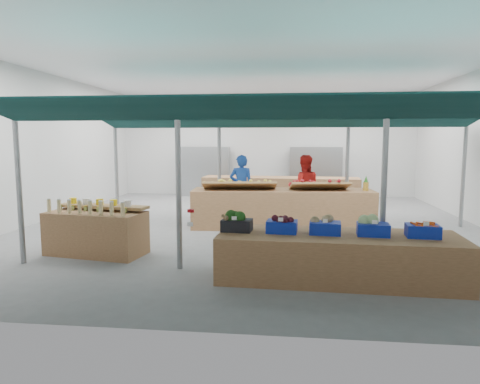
{
  "coord_description": "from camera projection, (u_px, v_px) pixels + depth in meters",
  "views": [
    {
      "loc": [
        0.91,
        -11.29,
        2.28
      ],
      "look_at": [
        -0.18,
        -1.6,
        1.1
      ],
      "focal_mm": 32.0,
      "sensor_mm": 36.0,
      "label": 1
    }
  ],
  "objects": [
    {
      "name": "vendor_left",
      "position": [
        241.0,
        187.0,
        12.39
      ],
      "size": [
        0.71,
        0.49,
        1.88
      ],
      "primitive_type": "imported",
      "rotation": [
        0.0,
        0.0,
        3.2
      ],
      "color": "#173F98",
      "rests_on": "floor"
    },
    {
      "name": "apple_heap_red",
      "position": [
        320.0,
        184.0,
        10.98
      ],
      "size": [
        1.57,
        0.87,
        0.27
      ],
      "rotation": [
        0.0,
        0.0,
        0.12
      ],
      "color": "#997247",
      "rests_on": "fruit_counter"
    },
    {
      "name": "pineapple",
      "position": [
        366.0,
        184.0,
        10.92
      ],
      "size": [
        0.14,
        0.14,
        0.39
      ],
      "rotation": [
        0.0,
        0.0,
        0.12
      ],
      "color": "#8C6019",
      "rests_on": "fruit_counter"
    },
    {
      "name": "apple_heap_yellow",
      "position": [
        240.0,
        184.0,
        11.09
      ],
      "size": [
        1.97,
        0.92,
        0.27
      ],
      "rotation": [
        0.0,
        0.0,
        0.12
      ],
      "color": "#997247",
      "rests_on": "fruit_counter"
    },
    {
      "name": "crate_cabbage",
      "position": [
        373.0,
        226.0,
        6.87
      ],
      "size": [
        0.53,
        0.42,
        0.35
      ],
      "rotation": [
        0.0,
        0.0,
        -0.09
      ],
      "color": "#0E249E",
      "rests_on": "veg_counter"
    },
    {
      "name": "veg_counter",
      "position": [
        338.0,
        257.0,
        7.02
      ],
      "size": [
        3.96,
        1.47,
        0.76
      ],
      "primitive_type": "cube",
      "rotation": [
        0.0,
        0.0,
        -0.04
      ],
      "color": "brown",
      "rests_on": "floor"
    },
    {
      "name": "hall",
      "position": [
        258.0,
        128.0,
        12.62
      ],
      "size": [
        13.0,
        13.0,
        13.0
      ],
      "color": "silver",
      "rests_on": "ground"
    },
    {
      "name": "floor",
      "position": [
        253.0,
        226.0,
        11.52
      ],
      "size": [
        13.0,
        13.0,
        0.0
      ],
      "primitive_type": "plane",
      "color": "slate",
      "rests_on": "ground"
    },
    {
      "name": "bottle_shelf",
      "position": [
        97.0,
        231.0,
        8.61
      ],
      "size": [
        2.06,
        1.44,
        1.14
      ],
      "rotation": [
        0.0,
        0.0,
        -0.17
      ],
      "color": "brown",
      "rests_on": "floor"
    },
    {
      "name": "sparrow",
      "position": [
        225.0,
        218.0,
        7.1
      ],
      "size": [
        0.12,
        0.09,
        0.11
      ],
      "rotation": [
        0.0,
        0.0,
        -0.09
      ],
      "color": "brown",
      "rests_on": "crate_broccoli"
    },
    {
      "name": "back_shelving_left",
      "position": [
        205.0,
        172.0,
        17.59
      ],
      "size": [
        2.0,
        0.5,
        2.0
      ],
      "primitive_type": "cube",
      "color": "#B23F33",
      "rests_on": "floor"
    },
    {
      "name": "pole_grid",
      "position": [
        281.0,
        162.0,
        9.49
      ],
      "size": [
        10.0,
        4.6,
        3.0
      ],
      "color": "gray",
      "rests_on": "floor"
    },
    {
      "name": "vendor_right",
      "position": [
        304.0,
        188.0,
        12.19
      ],
      "size": [
        0.95,
        0.76,
        1.88
      ],
      "primitive_type": "imported",
      "rotation": [
        0.0,
        0.0,
        3.2
      ],
      "color": "red",
      "rests_on": "floor"
    },
    {
      "name": "crate_broccoli",
      "position": [
        237.0,
        222.0,
        7.21
      ],
      "size": [
        0.53,
        0.42,
        0.35
      ],
      "rotation": [
        0.0,
        0.0,
        -0.09
      ],
      "color": "black",
      "rests_on": "veg_counter"
    },
    {
      "name": "crate_beets",
      "position": [
        282.0,
        225.0,
        7.1
      ],
      "size": [
        0.53,
        0.42,
        0.29
      ],
      "rotation": [
        0.0,
        0.0,
        -0.09
      ],
      "color": "#0E249E",
      "rests_on": "veg_counter"
    },
    {
      "name": "back_shelving_right",
      "position": [
        315.0,
        173.0,
        17.09
      ],
      "size": [
        2.0,
        0.5,
        2.0
      ],
      "primitive_type": "cube",
      "color": "#B23F33",
      "rests_on": "floor"
    },
    {
      "name": "crate_carrots",
      "position": [
        423.0,
        230.0,
        6.76
      ],
      "size": [
        0.53,
        0.42,
        0.29
      ],
      "rotation": [
        0.0,
        0.0,
        -0.09
      ],
      "color": "#0E249E",
      "rests_on": "veg_counter"
    },
    {
      "name": "pole_ribbon",
      "position": [
        191.0,
        212.0,
        7.23
      ],
      "size": [
        0.12,
        0.12,
        0.28
      ],
      "color": "#AB0B11",
      "rests_on": "pole_grid"
    },
    {
      "name": "crate_celeriac",
      "position": [
        325.0,
        225.0,
        6.99
      ],
      "size": [
        0.53,
        0.42,
        0.31
      ],
      "rotation": [
        0.0,
        0.0,
        -0.09
      ],
      "color": "#0E249E",
      "rests_on": "veg_counter"
    },
    {
      "name": "awnings",
      "position": [
        281.0,
        118.0,
        9.37
      ],
      "size": [
        9.5,
        7.08,
        0.3
      ],
      "color": "#0A2E2E",
      "rests_on": "pole_grid"
    },
    {
      "name": "far_counter",
      "position": [
        280.0,
        191.0,
        15.21
      ],
      "size": [
        5.54,
        1.4,
        0.99
      ],
      "primitive_type": "cube",
      "rotation": [
        0.0,
        0.0,
        -0.06
      ],
      "color": "brown",
      "rests_on": "floor"
    },
    {
      "name": "fruit_counter",
      "position": [
        282.0,
        209.0,
        11.22
      ],
      "size": [
        4.75,
        1.39,
        1.0
      ],
      "primitive_type": "cube",
      "rotation": [
        0.0,
        0.0,
        0.06
      ],
      "color": "brown",
      "rests_on": "floor"
    }
  ]
}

